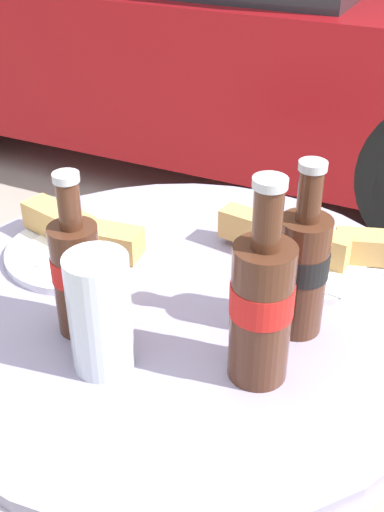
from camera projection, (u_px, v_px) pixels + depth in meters
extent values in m
cylinder|color=#B7B7BC|center=(183.00, 474.00, 1.11)|extent=(0.07, 0.07, 0.71)
cylinder|color=#B7B7BC|center=(181.00, 312.00, 0.92)|extent=(0.76, 0.76, 0.01)
cylinder|color=#9E93B2|center=(181.00, 304.00, 0.91)|extent=(0.75, 0.75, 0.02)
cylinder|color=#4C2819|center=(301.00, 276.00, 0.81)|extent=(0.07, 0.07, 0.16)
cylinder|color=black|center=(302.00, 263.00, 0.80)|extent=(0.07, 0.07, 0.04)
cylinder|color=#4C2819|center=(310.00, 195.00, 0.75)|extent=(0.03, 0.03, 0.07)
cylinder|color=silver|center=(313.00, 166.00, 0.73)|extent=(0.03, 0.03, 0.01)
cylinder|color=#4C2819|center=(261.00, 314.00, 0.73)|extent=(0.07, 0.07, 0.18)
cylinder|color=red|center=(262.00, 299.00, 0.72)|extent=(0.07, 0.07, 0.04)
cylinder|color=#4C2819|center=(268.00, 218.00, 0.67)|extent=(0.03, 0.03, 0.07)
cylinder|color=silver|center=(270.00, 183.00, 0.64)|extent=(0.04, 0.04, 0.01)
cylinder|color=#4C2819|center=(78.00, 279.00, 0.81)|extent=(0.06, 0.06, 0.15)
cylinder|color=red|center=(76.00, 267.00, 0.80)|extent=(0.06, 0.06, 0.03)
cylinder|color=#4C2819|center=(69.00, 205.00, 0.76)|extent=(0.03, 0.03, 0.06)
cylinder|color=silver|center=(66.00, 177.00, 0.74)|extent=(0.03, 0.03, 0.01)
cylinder|color=silver|center=(101.00, 325.00, 0.76)|extent=(0.07, 0.07, 0.12)
cylinder|color=silver|center=(100.00, 314.00, 0.75)|extent=(0.08, 0.08, 0.15)
cylinder|color=white|center=(78.00, 251.00, 1.00)|extent=(0.23, 0.23, 0.01)
cube|color=white|center=(78.00, 248.00, 1.00)|extent=(0.17, 0.17, 0.00)
cube|color=tan|center=(59.00, 222.00, 1.02)|extent=(0.14, 0.08, 0.04)
cube|color=tan|center=(107.00, 241.00, 0.97)|extent=(0.11, 0.06, 0.04)
cylinder|color=white|center=(314.00, 262.00, 0.98)|extent=(0.21, 0.21, 0.01)
cube|color=white|center=(314.00, 258.00, 0.97)|extent=(0.17, 0.17, 0.00)
cube|color=tan|center=(263.00, 231.00, 1.00)|extent=(0.15, 0.06, 0.05)
cube|color=tan|center=(315.00, 245.00, 0.96)|extent=(0.11, 0.04, 0.05)
cube|color=tan|center=(383.00, 248.00, 0.96)|extent=(0.15, 0.09, 0.04)
cube|color=#9E0F14|center=(220.00, 41.00, 3.15)|extent=(3.94, 1.67, 0.64)
cylinder|color=black|center=(95.00, 23.00, 4.25)|extent=(0.66, 0.20, 0.66)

